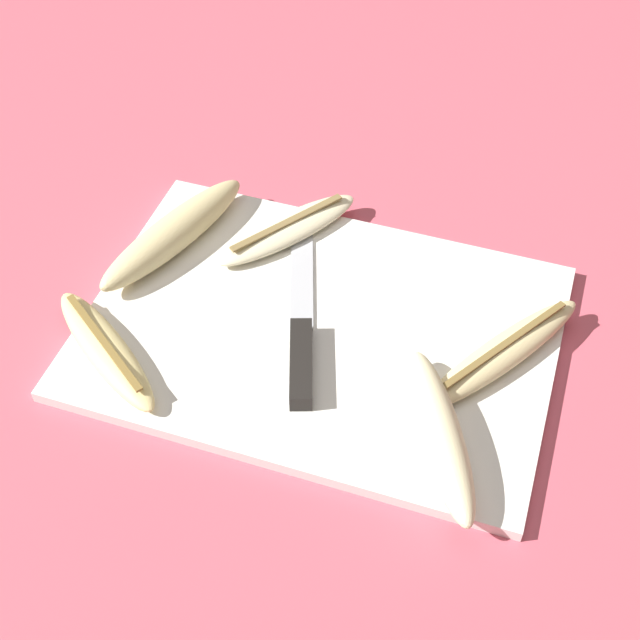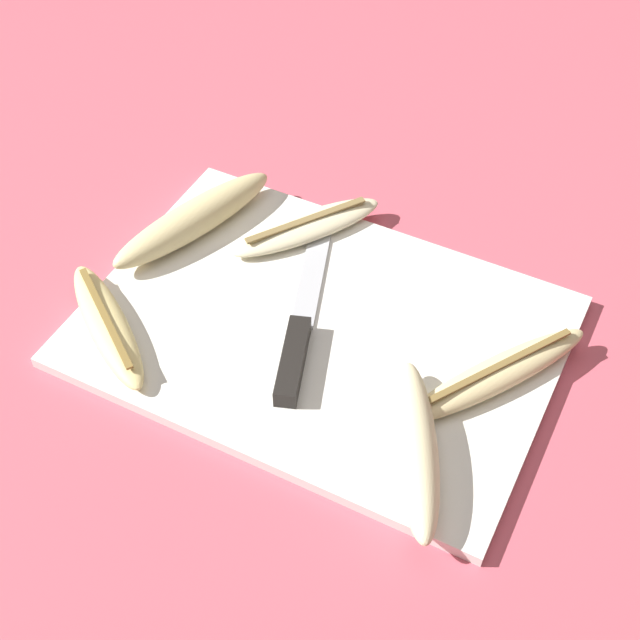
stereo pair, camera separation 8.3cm
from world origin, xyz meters
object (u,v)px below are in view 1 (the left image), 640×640
knife (301,345)px  banana_mellow_near (174,233)px  banana_ripe_center (503,353)px  banana_golden_short (106,349)px  banana_cream_curved (440,434)px  banana_bright_far (288,229)px

knife → banana_mellow_near: banana_mellow_near is taller
knife → banana_ripe_center: banana_ripe_center is taller
knife → banana_ripe_center: 0.18m
banana_golden_short → banana_ripe_center: same height
banana_ripe_center → banana_golden_short: bearing=-162.3°
banana_mellow_near → banana_golden_short: banana_mellow_near is taller
banana_golden_short → banana_cream_curved: 0.31m
banana_bright_far → banana_cream_curved: 0.29m
knife → banana_golden_short: size_ratio=1.37×
banana_cream_curved → banana_golden_short: bearing=-179.8°
knife → banana_golden_short: 0.18m
knife → banana_cream_curved: 0.16m
banana_golden_short → banana_ripe_center: (0.34, 0.11, 0.00)m
knife → banana_bright_far: bearing=95.5°
knife → banana_bright_far: banana_bright_far is taller
banana_mellow_near → banana_ripe_center: banana_mellow_near is taller
banana_bright_far → banana_ripe_center: banana_ripe_center is taller
knife → banana_golden_short: banana_golden_short is taller
banana_golden_short → banana_cream_curved: (0.31, 0.00, 0.01)m
banana_bright_far → banana_cream_curved: bearing=-44.4°
banana_mellow_near → banana_bright_far: (0.10, 0.05, -0.01)m
banana_mellow_near → banana_golden_short: (0.00, -0.15, -0.01)m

